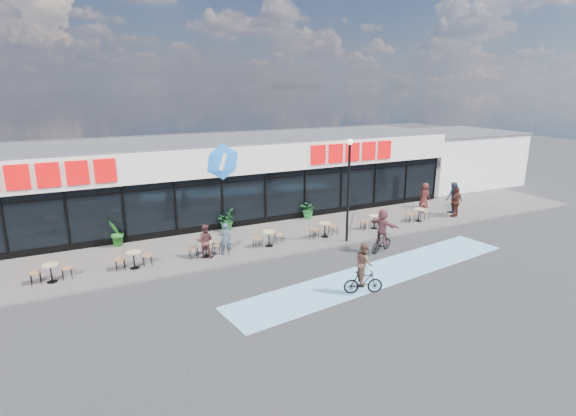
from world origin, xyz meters
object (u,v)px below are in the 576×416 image
at_px(lamp_post, 349,182).
at_px(potted_plant_mid, 226,220).
at_px(patron_right, 205,241).
at_px(pedestrian_a, 453,199).
at_px(potted_plant_right, 309,210).
at_px(patron_left, 225,239).
at_px(cyclist_a, 364,271).
at_px(cyclist_b, 382,232).
at_px(potted_plant_left, 117,233).
at_px(pedestrian_b, 425,195).
at_px(pedestrian_c, 456,202).

relative_size(lamp_post, potted_plant_mid, 4.49).
distance_m(potted_plant_mid, patron_right, 3.98).
xyz_separation_m(patron_right, pedestrian_a, (15.26, 0.26, 0.21)).
height_order(potted_plant_right, patron_left, patron_left).
distance_m(potted_plant_right, patron_right, 7.93).
bearing_deg(patron_left, cyclist_a, 134.54).
bearing_deg(potted_plant_mid, potted_plant_right, 0.27).
relative_size(lamp_post, potted_plant_right, 4.94).
xyz_separation_m(potted_plant_mid, cyclist_b, (5.59, -6.09, 0.34)).
distance_m(lamp_post, potted_plant_left, 11.39).
bearing_deg(potted_plant_left, pedestrian_b, -2.97).
bearing_deg(potted_plant_mid, lamp_post, -42.10).
relative_size(potted_plant_right, pedestrian_b, 0.64).
distance_m(potted_plant_mid, pedestrian_c, 13.44).
height_order(pedestrian_a, cyclist_a, pedestrian_a).
distance_m(patron_right, cyclist_a, 7.39).
bearing_deg(pedestrian_b, cyclist_a, 118.29).
bearing_deg(potted_plant_mid, pedestrian_a, -13.26).
bearing_deg(patron_left, pedestrian_c, -165.80).
height_order(pedestrian_a, pedestrian_c, pedestrian_a).
relative_size(patron_left, pedestrian_c, 0.85).
height_order(lamp_post, cyclist_a, lamp_post).
height_order(pedestrian_b, cyclist_a, cyclist_a).
bearing_deg(pedestrian_c, cyclist_b, 8.67).
height_order(potted_plant_mid, patron_left, patron_left).
relative_size(potted_plant_left, patron_right, 0.85).
bearing_deg(cyclist_b, pedestrian_b, 34.77).
xyz_separation_m(potted_plant_left, cyclist_a, (7.74, -9.22, 0.12)).
height_order(pedestrian_c, cyclist_b, cyclist_b).
xyz_separation_m(potted_plant_right, patron_right, (-7.17, -3.38, 0.26)).
distance_m(patron_left, cyclist_b, 7.29).
bearing_deg(patron_right, pedestrian_b, -146.72).
bearing_deg(potted_plant_right, cyclist_b, -84.92).
bearing_deg(cyclist_a, pedestrian_c, 28.47).
bearing_deg(patron_left, cyclist_b, 172.98).
distance_m(potted_plant_left, cyclist_a, 12.04).
xyz_separation_m(pedestrian_c, cyclist_a, (-10.75, -5.83, -0.10)).
distance_m(pedestrian_b, cyclist_a, 13.44).
xyz_separation_m(potted_plant_mid, pedestrian_c, (12.97, -3.50, 0.32)).
xyz_separation_m(patron_left, patron_right, (-0.94, 0.04, 0.02)).
bearing_deg(potted_plant_mid, cyclist_b, -47.45).
bearing_deg(potted_plant_left, potted_plant_mid, 1.13).
distance_m(potted_plant_left, cyclist_b, 12.61).
relative_size(potted_plant_right, patron_left, 0.68).
relative_size(patron_left, patron_right, 0.97).
height_order(potted_plant_left, potted_plant_right, potted_plant_left).
relative_size(lamp_post, cyclist_a, 2.52).
bearing_deg(pedestrian_a, pedestrian_c, 3.32).
relative_size(potted_plant_left, cyclist_b, 0.63).
bearing_deg(lamp_post, pedestrian_b, 22.18).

